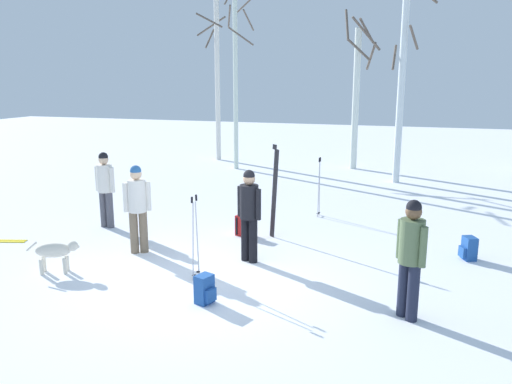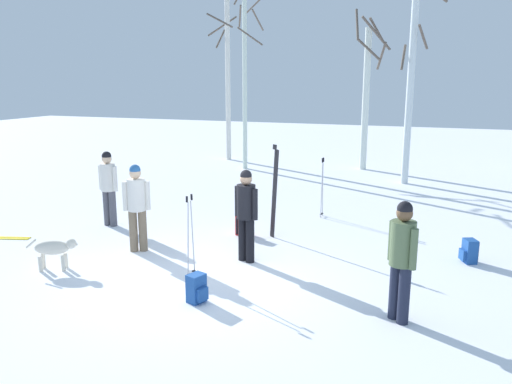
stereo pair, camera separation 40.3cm
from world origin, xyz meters
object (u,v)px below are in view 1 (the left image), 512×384
(person_0, at_px, (105,185))
(water_bottle_0, at_px, (404,271))
(person_3, at_px, (249,210))
(birch_tree_0, at_px, (217,67))
(ski_poles_1, at_px, (319,185))
(ski_poles_0, at_px, (195,235))
(birch_tree_1, at_px, (236,60))
(birch_tree_2, at_px, (357,92))
(person_2, at_px, (137,203))
(ski_pair_planted_0, at_px, (274,192))
(backpack_0, at_px, (205,289))
(person_1, at_px, (411,252))
(dog, at_px, (56,251))
(backpack_1, at_px, (469,249))
(birch_tree_3, at_px, (402,82))
(backpack_2, at_px, (243,226))

(person_0, bearing_deg, water_bottle_0, -8.96)
(person_3, relative_size, birch_tree_0, 0.24)
(ski_poles_1, bearing_deg, ski_poles_0, -104.74)
(ski_poles_1, xyz_separation_m, birch_tree_0, (-5.69, 7.49, 2.98))
(person_0, relative_size, birch_tree_1, 0.23)
(water_bottle_0, height_order, birch_tree_2, birch_tree_2)
(person_2, relative_size, birch_tree_1, 0.23)
(ski_pair_planted_0, xyz_separation_m, water_bottle_0, (2.72, -1.44, -0.88))
(ski_poles_0, bearing_deg, person_3, 59.83)
(ski_poles_0, xyz_separation_m, birch_tree_0, (-4.49, 12.05, 2.99))
(backpack_0, height_order, water_bottle_0, backpack_0)
(ski_pair_planted_0, height_order, backpack_0, ski_pair_planted_0)
(person_2, relative_size, birch_tree_2, 0.30)
(person_1, xyz_separation_m, dog, (-5.84, -0.10, -0.59))
(person_1, bearing_deg, birch_tree_0, 122.46)
(ski_poles_1, relative_size, birch_tree_2, 0.25)
(backpack_1, bearing_deg, birch_tree_2, 109.82)
(backpack_0, xyz_separation_m, water_bottle_0, (2.82, 1.97, -0.11))
(person_0, relative_size, birch_tree_3, 0.28)
(dog, distance_m, ski_poles_0, 2.48)
(backpack_2, height_order, birch_tree_2, birch_tree_2)
(ski_poles_0, distance_m, backpack_2, 2.55)
(dog, bearing_deg, backpack_1, 23.06)
(person_2, relative_size, ski_pair_planted_0, 0.86)
(ski_pair_planted_0, xyz_separation_m, ski_poles_0, (-0.64, -2.54, -0.23))
(ski_poles_1, bearing_deg, backpack_2, -121.02)
(dog, height_order, ski_poles_1, ski_poles_1)
(backpack_2, bearing_deg, backpack_1, -1.52)
(ski_pair_planted_0, bearing_deg, backpack_0, -91.65)
(person_1, xyz_separation_m, ski_poles_1, (-2.25, 5.00, -0.21))
(water_bottle_0, bearing_deg, backpack_2, 157.75)
(ski_poles_1, bearing_deg, ski_pair_planted_0, -105.41)
(backpack_0, height_order, birch_tree_0, birch_tree_0)
(dog, bearing_deg, ski_pair_planted_0, 45.46)
(dog, xyz_separation_m, ski_pair_planted_0, (3.04, 3.09, 0.60))
(ski_pair_planted_0, bearing_deg, person_3, -91.59)
(person_3, relative_size, ski_pair_planted_0, 0.86)
(person_3, height_order, backpack_1, person_3)
(person_2, distance_m, ski_pair_planted_0, 2.80)
(backpack_2, bearing_deg, person_3, -66.16)
(person_1, distance_m, person_2, 5.19)
(backpack_2, relative_size, birch_tree_3, 0.07)
(backpack_1, distance_m, birch_tree_2, 10.15)
(person_1, height_order, water_bottle_0, person_1)
(ski_pair_planted_0, distance_m, birch_tree_2, 9.26)
(backpack_2, bearing_deg, birch_tree_3, 67.86)
(birch_tree_0, distance_m, birch_tree_2, 5.72)
(person_2, height_order, birch_tree_2, birch_tree_2)
(ski_pair_planted_0, relative_size, backpack_1, 4.52)
(person_0, xyz_separation_m, dog, (0.78, -2.67, -0.59))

